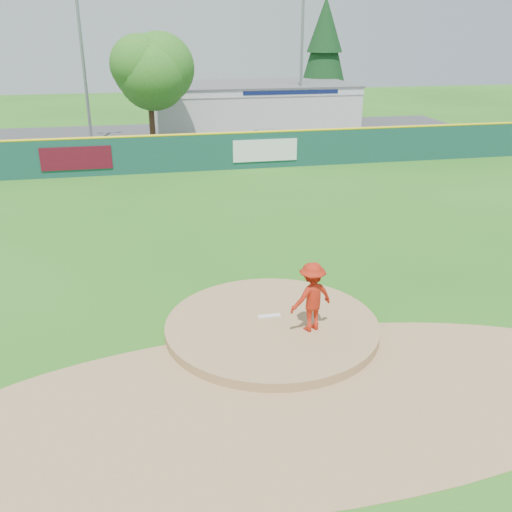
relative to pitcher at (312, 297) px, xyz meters
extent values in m
plane|color=#286B19|center=(-0.87, 0.54, -1.14)|extent=(120.00, 120.00, 0.00)
cylinder|color=#9E774C|center=(-0.87, 0.54, -1.14)|extent=(5.50, 5.50, 0.50)
cube|color=white|center=(-0.87, 0.84, -0.87)|extent=(0.60, 0.15, 0.04)
cylinder|color=#9E774C|center=(-0.87, -2.46, -1.14)|extent=(15.40, 15.40, 0.01)
cube|color=#38383A|center=(-0.87, 27.54, -1.13)|extent=(44.00, 16.00, 0.02)
imported|color=#AF200F|center=(0.00, 0.00, 0.00)|extent=(1.30, 0.99, 1.79)
imported|color=silver|center=(4.65, 22.33, -0.39)|extent=(5.60, 3.29, 1.46)
cube|color=silver|center=(5.13, 32.54, 0.46)|extent=(15.00, 8.00, 3.20)
cube|color=white|center=(5.13, 28.52, 1.86)|extent=(15.00, 0.06, 0.55)
cube|color=#0F194C|center=(7.13, 28.48, 1.86)|extent=(7.00, 0.03, 0.28)
cube|color=#59595B|center=(5.13, 32.54, 2.11)|extent=(15.20, 8.20, 0.12)
cube|color=#5B0D1C|center=(-7.07, 18.46, -0.14)|extent=(3.60, 0.04, 1.20)
cube|color=white|center=(2.98, 18.46, -0.14)|extent=(3.60, 0.04, 1.20)
cube|color=#15443D|center=(-0.87, 18.54, -0.14)|extent=(40.00, 0.10, 2.00)
cylinder|color=yellow|center=(-0.87, 18.54, 0.86)|extent=(40.00, 0.14, 0.14)
cylinder|color=#382314|center=(-2.87, 25.54, 0.16)|extent=(0.36, 0.36, 2.60)
sphere|color=#387F23|center=(-2.87, 25.54, 3.42)|extent=(5.60, 5.60, 5.60)
cylinder|color=#382314|center=(12.13, 36.54, -0.34)|extent=(0.40, 0.40, 1.60)
cone|color=#113A16|center=(12.13, 36.54, 4.41)|extent=(4.40, 4.40, 7.90)
cylinder|color=gray|center=(-6.87, 27.54, 4.36)|extent=(0.20, 0.20, 11.00)
cylinder|color=gray|center=(8.13, 29.54, 3.86)|extent=(0.20, 0.20, 10.00)
camera|label=1|loc=(-3.94, -12.09, 6.18)|focal=40.00mm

